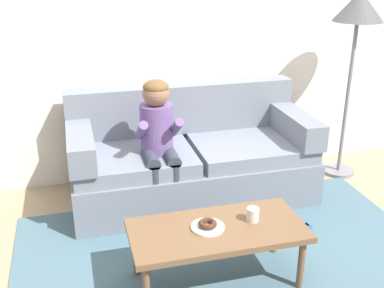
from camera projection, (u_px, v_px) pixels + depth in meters
name	position (u px, v px, depth m)	size (l,w,h in m)	color
ground	(221.00, 247.00, 3.46)	(10.00, 10.00, 0.00)	#9E896B
wall_back	(175.00, 26.00, 4.18)	(8.00, 0.10, 2.80)	silver
area_rug	(232.00, 267.00, 3.23)	(2.92, 2.07, 0.01)	#476675
couch	(190.00, 159.00, 4.09)	(2.03, 0.90, 0.93)	slate
coffee_table	(217.00, 234.00, 2.97)	(1.11, 0.52, 0.41)	brown
person_child	(159.00, 135.00, 3.70)	(0.34, 0.58, 1.10)	#664C84
plate	(208.00, 227.00, 2.94)	(0.21, 0.21, 0.01)	white
donut	(208.00, 224.00, 2.93)	(0.12, 0.12, 0.04)	#422619
mug	(253.00, 214.00, 3.01)	(0.08, 0.08, 0.09)	silver
toy_controller	(298.00, 228.00, 3.65)	(0.23, 0.09, 0.05)	blue
floor_lamp	(358.00, 19.00, 4.09)	(0.44, 0.44, 1.71)	slate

